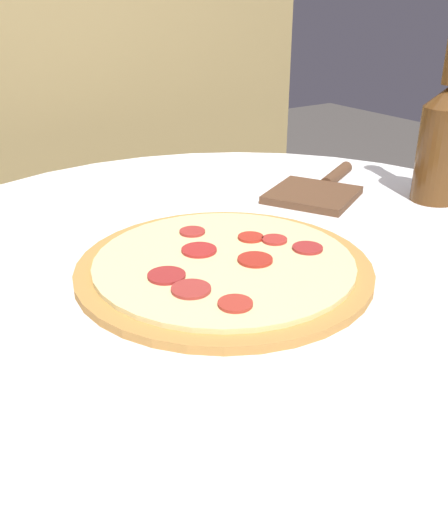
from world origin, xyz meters
The scene contains 5 objects.
table centered at (0.00, 0.00, 0.58)m, with size 1.01×1.01×0.78m.
fence_panel centered at (0.00, 0.84, 0.74)m, with size 1.49×0.04×1.48m.
pizza centered at (-0.05, -0.03, 0.78)m, with size 0.35×0.35×0.02m.
beer_bottle centered at (0.37, 0.00, 0.88)m, with size 0.07×0.07×0.28m.
pizza_paddle centered at (0.24, 0.13, 0.78)m, with size 0.25×0.18×0.02m.
Camera 1 is at (-0.39, -0.53, 1.08)m, focal length 40.00 mm.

